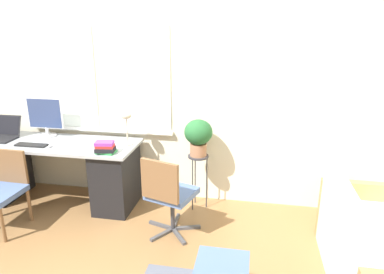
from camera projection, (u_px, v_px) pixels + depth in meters
name	position (u px, v px, depth m)	size (l,w,h in m)	color
ground_plane	(124.00, 223.00, 3.73)	(14.00, 14.00, 0.00)	olive
wall_back_with_window	(139.00, 88.00, 4.04)	(9.00, 0.12, 2.70)	beige
desk	(57.00, 170.00, 4.10)	(1.98, 0.69, 0.76)	#9EA3A8
laptop	(2.00, 134.00, 4.11)	(0.35, 0.35, 0.26)	black
monitor	(45.00, 117.00, 4.14)	(0.45, 0.21, 0.48)	silver
keyboard	(31.00, 145.00, 3.87)	(0.37, 0.11, 0.02)	black
mouse	(50.00, 146.00, 3.82)	(0.04, 0.06, 0.03)	silver
desk_lamp	(126.00, 120.00, 3.83)	(0.13, 0.13, 0.38)	#BCB299
book_stack	(105.00, 148.00, 3.64)	(0.23, 0.18, 0.12)	green
desk_chair_wooden	(0.00, 188.00, 3.56)	(0.47, 0.48, 0.81)	brown
office_chair_swivel	(169.00, 194.00, 3.40)	(0.57, 0.58, 0.86)	#47474C
couch_loveseat	(374.00, 256.00, 2.75)	(0.72, 1.43, 0.76)	white
plant_stand	(198.00, 163.00, 3.91)	(0.24, 0.24, 0.65)	#333338
potted_plant	(198.00, 135.00, 3.80)	(0.32, 0.32, 0.42)	#9E6B4C
folding_stool	(222.00, 267.00, 2.46)	(0.38, 0.32, 0.45)	slate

